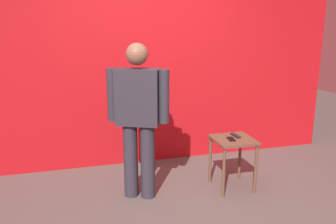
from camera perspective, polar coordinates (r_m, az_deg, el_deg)
ground_plane at (r=3.66m, az=2.71°, el=-16.88°), size 12.00×12.00×0.00m
back_wall_red at (r=4.73m, az=-3.29°, el=8.61°), size 5.36×0.12×2.86m
standing_person at (r=3.74m, az=-4.87°, el=-0.34°), size 0.66×0.40×1.70m
side_table at (r=4.14m, az=10.56°, el=-5.77°), size 0.45×0.45×0.61m
cell_phone at (r=4.06m, az=10.23°, el=-4.35°), size 0.09×0.15×0.01m
tv_remote at (r=4.18m, az=10.95°, el=-3.80°), size 0.05×0.17×0.02m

